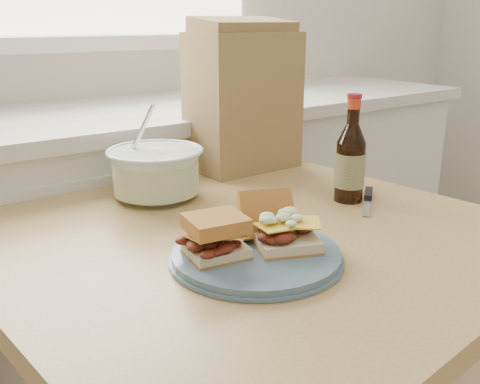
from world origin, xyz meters
TOP-DOWN VIEW (x-y plane):
  - cabinet_run at (-0.00, 1.70)m, footprint 2.50×0.64m
  - dining_table at (-0.14, 0.96)m, footprint 1.06×1.06m
  - plate at (-0.21, 0.83)m, footprint 0.29×0.29m
  - sandwich_left at (-0.27, 0.86)m, footprint 0.11×0.10m
  - sandwich_right at (-0.15, 0.83)m, footprint 0.13×0.17m
  - coleslaw_bowl at (-0.18, 1.24)m, footprint 0.22×0.22m
  - beer_bottle at (0.16, 0.96)m, footprint 0.07×0.07m
  - knife at (0.20, 0.94)m, footprint 0.15×0.13m
  - paper_bag at (0.14, 1.34)m, footprint 0.28×0.18m

SIDE VIEW (x-z plane):
  - cabinet_run at x=0.00m, z-range 0.00..0.94m
  - dining_table at x=-0.14m, z-range 0.28..1.09m
  - knife at x=0.20m, z-range 0.81..0.82m
  - plate at x=-0.21m, z-range 0.81..0.82m
  - sandwich_right at x=-0.15m, z-range 0.81..0.90m
  - sandwich_left at x=-0.27m, z-range 0.82..0.89m
  - coleslaw_bowl at x=-0.18m, z-range 0.75..0.97m
  - beer_bottle at x=0.16m, z-range 0.78..1.02m
  - paper_bag at x=0.14m, z-range 0.81..1.17m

